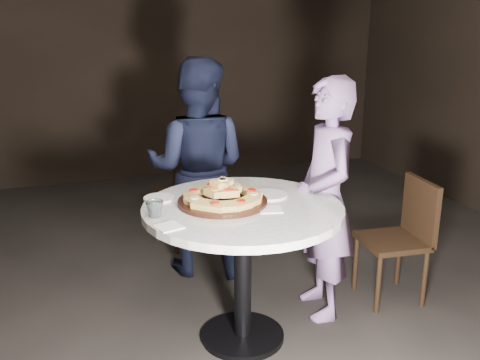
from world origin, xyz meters
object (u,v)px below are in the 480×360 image
object	(u,v)px
table	(243,232)
serving_board	(223,202)
diner_teal	(325,200)
diner_navy	(197,168)
chair_right	(404,231)
water_glass	(155,209)
focaccia_pile	(223,194)
chair_far	(189,188)

from	to	relation	value
table	serving_board	bearing A→B (deg)	147.03
diner_teal	diner_navy	bearing A→B (deg)	-138.19
table	serving_board	xyz separation A→B (m)	(-0.10, 0.06, 0.16)
serving_board	chair_right	distance (m)	1.31
table	diner_teal	xyz separation A→B (m)	(0.58, 0.16, 0.07)
serving_board	water_glass	size ratio (longest dim) A/B	5.43
focaccia_pile	chair_far	size ratio (longest dim) A/B	0.51
chair_far	diner_teal	xyz separation A→B (m)	(0.57, -1.26, 0.25)
chair_far	focaccia_pile	bearing A→B (deg)	67.35
table	serving_board	world-z (taller)	serving_board
serving_board	diner_teal	xyz separation A→B (m)	(0.67, 0.09, -0.09)
water_glass	chair_right	distance (m)	1.70
water_glass	diner_teal	xyz separation A→B (m)	(1.06, 0.18, -0.12)
water_glass	focaccia_pile	bearing A→B (deg)	13.28
table	chair_right	world-z (taller)	table
table	focaccia_pile	bearing A→B (deg)	144.73
focaccia_pile	diner_teal	size ratio (longest dim) A/B	0.30
serving_board	diner_navy	world-z (taller)	diner_navy
chair_right	diner_navy	size ratio (longest dim) A/B	0.52
focaccia_pile	table	bearing A→B (deg)	-35.27
serving_board	chair_right	xyz separation A→B (m)	(1.25, 0.09, -0.37)
focaccia_pile	water_glass	world-z (taller)	focaccia_pile
table	water_glass	distance (m)	0.52
chair_right	diner_navy	bearing A→B (deg)	-121.01
focaccia_pile	diner_teal	bearing A→B (deg)	7.58
water_glass	diner_navy	bearing A→B (deg)	65.18
serving_board	chair_far	bearing A→B (deg)	85.44
serving_board	water_glass	world-z (taller)	water_glass
focaccia_pile	diner_navy	xyz separation A→B (m)	(0.08, 0.92, -0.10)
serving_board	diner_navy	bearing A→B (deg)	85.02
diner_navy	diner_teal	size ratio (longest dim) A/B	1.05
table	chair_far	distance (m)	1.43
water_glass	chair_right	size ratio (longest dim) A/B	0.11
table	diner_navy	size ratio (longest dim) A/B	0.92
table	chair_far	bearing A→B (deg)	89.54
chair_right	diner_teal	xyz separation A→B (m)	(-0.58, 0.01, 0.28)
table	water_glass	xyz separation A→B (m)	(-0.48, -0.03, 0.20)
chair_right	diner_teal	world-z (taller)	diner_teal
table	diner_navy	world-z (taller)	diner_navy
water_glass	chair_right	bearing A→B (deg)	6.08
table	water_glass	size ratio (longest dim) A/B	15.79
table	chair_right	xyz separation A→B (m)	(1.16, 0.15, -0.20)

